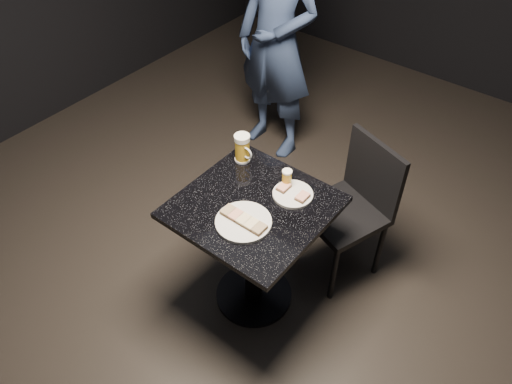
% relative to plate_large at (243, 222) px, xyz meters
% --- Properties ---
extents(floor, '(6.00, 6.00, 0.00)m').
position_rel_plate_large_xyz_m(floor, '(-0.04, 0.12, -0.76)').
color(floor, black).
rests_on(floor, ground).
extents(plate_large, '(0.27, 0.27, 0.01)m').
position_rel_plate_large_xyz_m(plate_large, '(0.00, 0.00, 0.00)').
color(plate_large, silver).
rests_on(plate_large, table).
extents(plate_small, '(0.20, 0.20, 0.01)m').
position_rel_plate_large_xyz_m(plate_small, '(0.07, 0.30, 0.00)').
color(plate_small, silver).
rests_on(plate_small, table).
extents(patron, '(0.65, 0.45, 1.74)m').
position_rel_plate_large_xyz_m(patron, '(-0.82, 1.37, 0.11)').
color(patron, navy).
rests_on(patron, floor).
extents(table, '(0.70, 0.70, 0.75)m').
position_rel_plate_large_xyz_m(table, '(-0.04, 0.12, -0.25)').
color(table, black).
rests_on(table, floor).
extents(beer_mug, '(0.12, 0.09, 0.16)m').
position_rel_plate_large_xyz_m(beer_mug, '(-0.30, 0.36, 0.07)').
color(beer_mug, silver).
rests_on(beer_mug, table).
extents(beer_tumbler, '(0.05, 0.05, 0.10)m').
position_rel_plate_large_xyz_m(beer_tumbler, '(0.01, 0.33, 0.04)').
color(beer_tumbler, silver).
rests_on(beer_tumbler, table).
extents(chair, '(0.51, 0.51, 0.87)m').
position_rel_plate_large_xyz_m(chair, '(0.23, 0.68, -0.26)').
color(chair, black).
rests_on(chair, floor).
extents(canapes_on_plate_large, '(0.24, 0.07, 0.02)m').
position_rel_plate_large_xyz_m(canapes_on_plate_large, '(0.00, -0.00, 0.02)').
color(canapes_on_plate_large, '#4C3521').
rests_on(canapes_on_plate_large, plate_large).
extents(canapes_on_plate_small, '(0.16, 0.07, 0.02)m').
position_rel_plate_large_xyz_m(canapes_on_plate_small, '(0.07, 0.30, 0.02)').
color(canapes_on_plate_small, '#4C3521').
rests_on(canapes_on_plate_small, plate_small).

